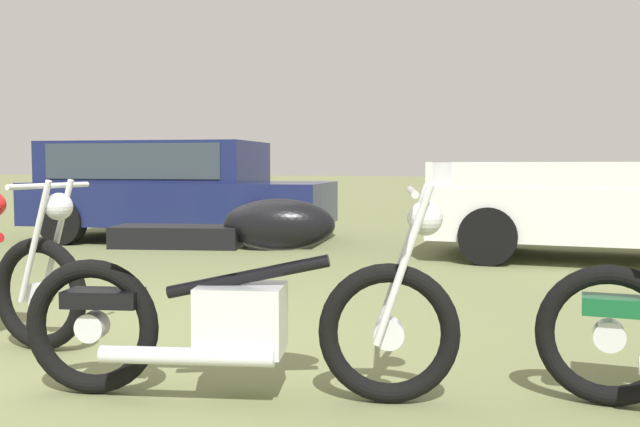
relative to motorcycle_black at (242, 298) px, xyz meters
name	(u,v)px	position (x,y,z in m)	size (l,w,h in m)	color
ground_plane	(86,358)	(-1.17, 0.25, -0.48)	(120.00, 120.00, 0.00)	olive
motorcycle_black	(242,298)	(0.00, 0.00, 0.00)	(2.00, 0.93, 1.02)	black
car_navy	(170,183)	(-4.39, 5.60, 0.35)	(4.52, 2.67, 1.43)	#161E4C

